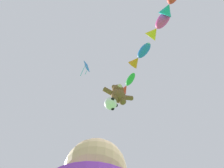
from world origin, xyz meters
TOP-DOWN VIEW (x-y plane):
  - teddy_bear_kite at (0.93, 4.32)m, footprint 2.07×0.91m
  - soccer_ball_kite at (0.50, 4.50)m, footprint 0.82×0.82m
  - fish_kite_emerald at (2.06, 4.74)m, footprint 0.85×2.03m
  - fish_kite_cobalt at (2.14, 2.22)m, footprint 1.34×2.36m
  - fish_kite_magenta at (2.57, -0.38)m, footprint 1.45×2.42m
  - fish_kite_crimson at (2.57, -2.21)m, footprint 1.02×2.18m
  - diamond_kite at (-1.64, 4.34)m, footprint 0.74×0.78m

SIDE VIEW (x-z plane):
  - soccer_ball_kite at x=0.50m, z-range 9.77..10.53m
  - teddy_bear_kite at x=0.93m, z-range 10.33..12.44m
  - diamond_kite at x=-1.64m, z-range 13.03..15.77m
  - fish_kite_emerald at x=2.06m, z-range 14.56..15.22m
  - fish_kite_crimson at x=2.57m, z-range 14.57..15.58m
  - fish_kite_cobalt at x=2.14m, z-range 14.81..15.68m
  - fish_kite_magenta at x=2.57m, z-range 14.87..15.89m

